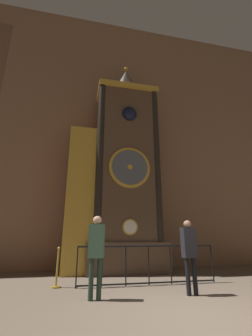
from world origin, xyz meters
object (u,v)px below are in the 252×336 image
Objects in this scene: clock_tower at (118,173)px; stanchion_post at (57,274)px; visitor_near at (96,247)px; visitor_far at (189,249)px.

clock_tower is 9.16× the size of stanchion_post.
clock_tower is at bearing 91.24° from visitor_near.
visitor_near is 1.04× the size of visitor_far.
clock_tower is 4.94m from visitor_far.
visitor_far is (2.32, -0.05, -0.05)m from visitor_near.
clock_tower reaches higher than visitor_near.
visitor_near is 1.94m from stanchion_post.
visitor_far is (1.15, -3.79, -2.95)m from clock_tower.
visitor_far is 1.65× the size of stanchion_post.
clock_tower is at bearing 46.34° from stanchion_post.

